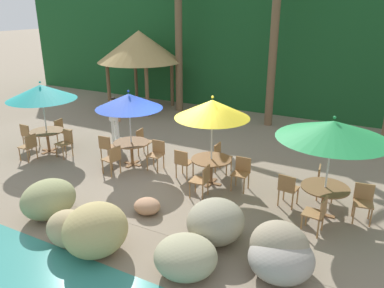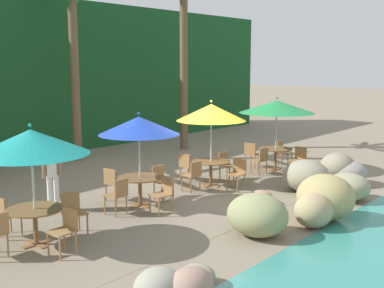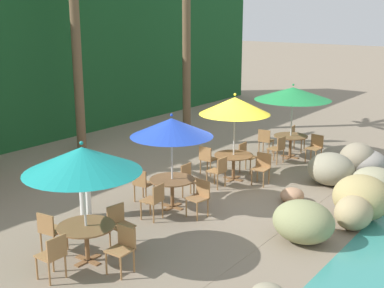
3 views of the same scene
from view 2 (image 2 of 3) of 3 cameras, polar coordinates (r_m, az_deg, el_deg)
ground_plane at (r=13.45m, az=0.28°, el=-5.74°), size 120.00×120.00×0.00m
terrace_deck at (r=13.45m, az=0.28°, el=-5.72°), size 18.00×5.20×0.01m
foliage_backdrop at (r=20.07m, az=-19.70°, el=7.39°), size 28.00×2.40×6.00m
rock_seawall at (r=13.33m, az=16.80°, el=-4.44°), size 14.14×2.88×1.05m
umbrella_teal at (r=9.70m, az=-18.37°, el=0.22°), size 2.21×2.21×2.40m
dining_table_teal at (r=10.01m, az=-17.94°, el=-7.90°), size 1.10×1.10×0.74m
chair_teal_seaward at (r=10.46m, az=-13.79°, el=-7.55°), size 0.48×0.48×0.87m
chair_teal_inland at (r=10.65m, az=-21.18°, el=-7.61°), size 0.48×0.47×0.87m
chair_teal_right at (r=9.42m, az=-14.59°, el=-9.48°), size 0.44×0.43×0.87m
umbrella_blue at (r=11.90m, az=-6.24°, el=2.15°), size 1.99×1.99×2.36m
dining_table_blue at (r=12.16m, az=-6.12°, el=-4.44°), size 1.10×1.10×0.74m
chair_blue_seaward at (r=12.83m, az=-3.65°, el=-4.14°), size 0.43×0.44×0.87m
chair_blue_inland at (r=12.69m, az=-9.24°, el=-4.39°), size 0.46×0.46×0.87m
chair_blue_left at (r=11.53m, az=-8.66°, el=-5.78°), size 0.45×0.46×0.87m
chair_blue_right at (r=11.56m, az=-3.36°, el=-5.65°), size 0.49×0.48×0.87m
umbrella_yellow at (r=13.83m, az=2.27°, el=3.72°), size 1.99×1.99×2.50m
dining_table_yellow at (r=14.07m, az=2.23°, el=-2.50°), size 1.10×1.10×0.74m
chair_yellow_seaward at (r=14.80m, az=3.98°, el=-2.31°), size 0.43×0.43×0.87m
chair_yellow_inland at (r=14.56m, az=-0.60°, el=-2.49°), size 0.43×0.42×0.87m
chair_yellow_left at (r=13.41m, az=0.14°, el=-3.53°), size 0.43×0.44×0.87m
chair_yellow_right at (r=13.70m, az=5.35°, el=-3.29°), size 0.45×0.45×0.87m
umbrella_green at (r=16.15m, az=9.91°, el=4.33°), size 2.46×2.46×2.44m
dining_table_green at (r=16.35m, az=9.76°, el=-0.95°), size 1.10×1.10×0.74m
chair_green_seaward at (r=17.17m, az=10.60°, el=-0.82°), size 0.48×0.48×0.87m
chair_green_inland at (r=16.67m, az=6.99°, el=-1.04°), size 0.47×0.46×0.87m
chair_green_left at (r=15.66m, az=8.10°, el=-1.74°), size 0.47×0.47×0.87m
chair_green_right at (r=15.96m, az=12.40°, el=-1.65°), size 0.46×0.45×0.87m
palm_tree_second at (r=18.08m, az=-13.75°, el=11.90°), size 3.16×3.25×6.42m
palm_tree_third at (r=20.04m, az=-0.99°, el=12.29°), size 2.74×2.87×6.76m
waiter_in_white at (r=12.08m, az=-16.08°, el=-3.05°), size 0.52×0.39×1.70m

